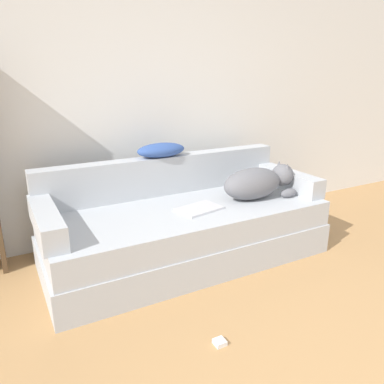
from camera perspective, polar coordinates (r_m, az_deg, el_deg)
wall_back at (r=3.50m, az=-5.38°, el=15.80°), size 7.91×0.06×2.70m
couch at (r=3.05m, az=-0.86°, el=-6.31°), size 2.24×0.95×0.45m
couch_backrest at (r=3.26m, az=-4.18°, el=2.62°), size 2.20×0.15×0.33m
couch_arm_left at (r=2.65m, az=-21.32°, el=-4.17°), size 0.15×0.76×0.17m
couch_arm_right at (r=3.52m, az=14.40°, el=1.84°), size 0.15×0.76×0.17m
dog at (r=3.18m, az=10.03°, el=1.47°), size 0.69×0.30×0.28m
laptop at (r=2.90m, az=1.10°, el=-2.56°), size 0.38×0.29×0.02m
throw_pillow at (r=3.19m, az=-4.72°, el=6.39°), size 0.42×0.21×0.12m
power_adapter at (r=2.28m, az=4.24°, el=-21.88°), size 0.06×0.06×0.03m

